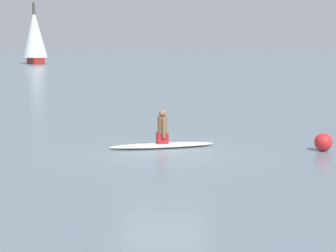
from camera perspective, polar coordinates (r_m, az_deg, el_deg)
The scene contains 5 objects.
ground_plane at distance 15.82m, azimuth -0.56°, elevation -2.78°, with size 400.00×400.00×0.00m, color slate.
surfboard at distance 16.66m, azimuth -0.58°, elevation -1.97°, with size 3.14×0.60×0.13m, color silver.
person_paddler at distance 16.57m, azimuth -0.58°, elevation -0.23°, with size 0.40×0.43×0.99m.
sailboat_far_left at distance 83.73m, azimuth -13.38°, elevation 8.92°, with size 4.85×5.00×8.66m.
buoy_marker at distance 16.71m, azimuth 15.48°, elevation -1.58°, with size 0.52×0.52×0.52m, color red.
Camera 1 is at (2.29, -15.35, 3.10)m, focal length 60.09 mm.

